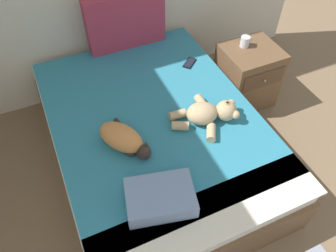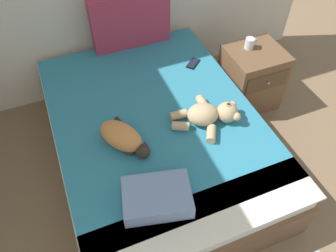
% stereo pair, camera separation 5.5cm
% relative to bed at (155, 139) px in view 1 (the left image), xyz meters
% --- Properties ---
extents(ground_plane, '(9.34, 9.34, 0.00)m').
position_rel_bed_xyz_m(ground_plane, '(0.26, -0.78, -0.26)').
color(ground_plane, '#7A6047').
extents(bed, '(1.52, 2.06, 0.52)m').
position_rel_bed_xyz_m(bed, '(0.00, 0.00, 0.00)').
color(bed, brown).
rests_on(bed, ground_plane).
extents(patterned_cushion, '(0.69, 0.13, 0.49)m').
position_rel_bed_xyz_m(patterned_cushion, '(0.13, 0.94, 0.51)').
color(patterned_cushion, '#A5334C').
rests_on(patterned_cushion, bed).
extents(cat, '(0.34, 0.44, 0.15)m').
position_rel_bed_xyz_m(cat, '(-0.29, -0.17, 0.34)').
color(cat, '#D18447').
rests_on(cat, bed).
extents(teddy_bear, '(0.51, 0.43, 0.16)m').
position_rel_bed_xyz_m(teddy_bear, '(0.35, -0.19, 0.33)').
color(teddy_bear, tan).
rests_on(teddy_bear, bed).
extents(cell_phone, '(0.16, 0.15, 0.01)m').
position_rel_bed_xyz_m(cell_phone, '(0.52, 0.46, 0.27)').
color(cell_phone, black).
rests_on(cell_phone, bed).
extents(throw_pillow, '(0.45, 0.37, 0.11)m').
position_rel_bed_xyz_m(throw_pillow, '(-0.23, -0.66, 0.32)').
color(throw_pillow, '#728CB7').
rests_on(throw_pillow, bed).
extents(nightstand, '(0.49, 0.47, 0.59)m').
position_rel_bed_xyz_m(nightstand, '(1.07, 0.32, 0.04)').
color(nightstand, brown).
rests_on(nightstand, ground_plane).
extents(mug, '(0.12, 0.08, 0.09)m').
position_rel_bed_xyz_m(mug, '(1.04, 0.40, 0.38)').
color(mug, silver).
rests_on(mug, nightstand).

